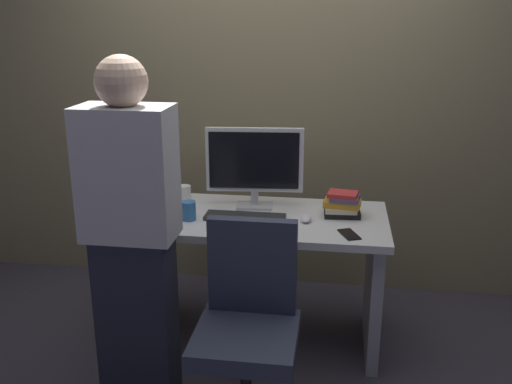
{
  "coord_description": "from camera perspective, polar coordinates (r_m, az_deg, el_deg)",
  "views": [
    {
      "loc": [
        0.42,
        -2.87,
        1.79
      ],
      "look_at": [
        0.0,
        -0.05,
        0.9
      ],
      "focal_mm": 39.82,
      "sensor_mm": 36.0,
      "label": 1
    }
  ],
  "objects": [
    {
      "name": "keyboard",
      "position": [
        3.03,
        -1.11,
        -2.53
      ],
      "size": [
        0.43,
        0.13,
        0.02
      ],
      "primitive_type": "cube",
      "rotation": [
        0.0,
        0.0,
        -0.0
      ],
      "color": "#262626",
      "rests_on": "desk"
    },
    {
      "name": "cup_by_monitor",
      "position": [
        3.32,
        -7.19,
        -0.17
      ],
      "size": [
        0.07,
        0.07,
        0.1
      ],
      "primitive_type": "cylinder",
      "color": "white",
      "rests_on": "desk"
    },
    {
      "name": "monitor",
      "position": [
        3.14,
        -0.15,
        2.89
      ],
      "size": [
        0.54,
        0.16,
        0.46
      ],
      "color": "silver",
      "rests_on": "desk"
    },
    {
      "name": "office_chair",
      "position": [
        2.57,
        -0.83,
        -14.56
      ],
      "size": [
        0.52,
        0.52,
        0.94
      ],
      "color": "black",
      "rests_on": "ground"
    },
    {
      "name": "mouse",
      "position": [
        3.0,
        5.07,
        -2.65
      ],
      "size": [
        0.06,
        0.1,
        0.03
      ],
      "primitive_type": "ellipsoid",
      "color": "white",
      "rests_on": "desk"
    },
    {
      "name": "book_stack",
      "position": [
        3.09,
        8.68,
        -1.26
      ],
      "size": [
        0.21,
        0.17,
        0.14
      ],
      "color": "black",
      "rests_on": "desk"
    },
    {
      "name": "desk",
      "position": [
        3.17,
        0.13,
        -6.36
      ],
      "size": [
        1.4,
        0.69,
        0.75
      ],
      "color": "white",
      "rests_on": "ground"
    },
    {
      "name": "ground_plane",
      "position": [
        3.41,
        0.13,
        -14.28
      ],
      "size": [
        9.0,
        9.0,
        0.0
      ],
      "primitive_type": "plane",
      "color": "#3D3842"
    },
    {
      "name": "person_at_desk",
      "position": [
        2.58,
        -12.34,
        -4.59
      ],
      "size": [
        0.4,
        0.24,
        1.64
      ],
      "color": "#262838",
      "rests_on": "ground"
    },
    {
      "name": "wall_back",
      "position": [
        3.7,
        1.96,
        12.9
      ],
      "size": [
        6.4,
        0.1,
        3.0
      ],
      "primitive_type": "cube",
      "color": "#8C7F5B",
      "rests_on": "ground"
    },
    {
      "name": "cup_near_keyboard",
      "position": [
        3.02,
        -6.77,
        -1.88
      ],
      "size": [
        0.07,
        0.07,
        0.1
      ],
      "primitive_type": "cylinder",
      "color": "#3372B2",
      "rests_on": "desk"
    },
    {
      "name": "cell_phone",
      "position": [
        2.85,
        9.34,
        -4.22
      ],
      "size": [
        0.12,
        0.16,
        0.01
      ],
      "primitive_type": "cube",
      "rotation": [
        0.0,
        0.0,
        0.39
      ],
      "color": "black",
      "rests_on": "desk"
    }
  ]
}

